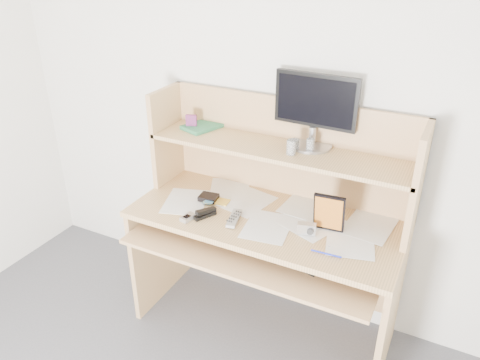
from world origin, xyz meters
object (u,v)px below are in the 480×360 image
at_px(tv_remote, 234,218).
at_px(game_case, 329,213).
at_px(desk, 271,219).
at_px(keyboard, 284,248).
at_px(monitor, 315,108).

bearing_deg(tv_remote, game_case, 0.19).
height_order(desk, keyboard, desk).
xyz_separation_m(desk, game_case, (0.33, -0.07, 0.17)).
bearing_deg(game_case, desk, 162.46).
relative_size(desk, monitor, 3.27).
distance_m(keyboard, tv_remote, 0.29).
distance_m(desk, keyboard, 0.23).
height_order(desk, game_case, desk).
height_order(keyboard, tv_remote, tv_remote).
distance_m(desk, monitor, 0.63).
height_order(tv_remote, monitor, monitor).
relative_size(game_case, monitor, 0.49).
height_order(keyboard, game_case, game_case).
xyz_separation_m(keyboard, monitor, (-0.01, 0.35, 0.61)).
distance_m(tv_remote, game_case, 0.48).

